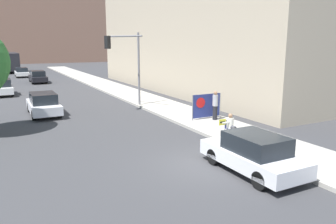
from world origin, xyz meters
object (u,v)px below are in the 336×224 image
at_px(protest_banner, 206,106).
at_px(parked_car_curbside, 253,153).
at_px(car_on_road_far_lane, 22,72).
at_px(car_on_road_midblock, 2,87).
at_px(jogger_on_sidewalk, 215,105).
at_px(car_on_road_distant, 38,77).
at_px(seated_protester, 231,125).
at_px(car_on_road_nearest, 43,104).
at_px(city_bus_on_road, 10,61).
at_px(traffic_light_pole, 128,57).

bearing_deg(protest_banner, parked_car_curbside, -112.20).
bearing_deg(car_on_road_far_lane, car_on_road_midblock, -99.37).
distance_m(jogger_on_sidewalk, car_on_road_distant, 28.30).
bearing_deg(seated_protester, parked_car_curbside, -99.18).
xyz_separation_m(protest_banner, car_on_road_nearest, (-8.69, 6.70, -0.24)).
xyz_separation_m(jogger_on_sidewalk, car_on_road_distant, (-7.08, 27.39, -0.33)).
bearing_deg(city_bus_on_road, car_on_road_nearest, -89.59).
distance_m(car_on_road_distant, city_bus_on_road, 20.10).
distance_m(protest_banner, car_on_road_distant, 27.75).
bearing_deg(protest_banner, car_on_road_midblock, 121.91).
bearing_deg(car_on_road_distant, parked_car_curbside, -84.03).
relative_size(parked_car_curbside, car_on_road_nearest, 0.93).
xyz_separation_m(protest_banner, car_on_road_distant, (-6.76, 26.91, -0.24)).
xyz_separation_m(parked_car_curbside, car_on_road_midblock, (-7.83, 25.33, 0.02)).
distance_m(car_on_road_nearest, city_bus_on_road, 40.16).
distance_m(jogger_on_sidewalk, traffic_light_pole, 7.58).
xyz_separation_m(seated_protester, jogger_on_sidewalk, (1.72, 3.70, 0.23)).
xyz_separation_m(protest_banner, car_on_road_midblock, (-10.97, 17.62, -0.23)).
bearing_deg(traffic_light_pole, protest_banner, -63.38).
height_order(parked_car_curbside, car_on_road_far_lane, parked_car_curbside).
height_order(seated_protester, car_on_road_distant, car_on_road_distant).
bearing_deg(traffic_light_pole, jogger_on_sidewalk, -62.84).
bearing_deg(city_bus_on_road, protest_banner, -79.15).
relative_size(protest_banner, car_on_road_distant, 0.44).
relative_size(traffic_light_pole, city_bus_on_road, 0.46).
bearing_deg(car_on_road_distant, car_on_road_far_lane, 97.70).
relative_size(jogger_on_sidewalk, car_on_road_far_lane, 0.38).
distance_m(protest_banner, parked_car_curbside, 8.32).
bearing_deg(traffic_light_pole, city_bus_on_road, 98.41).
xyz_separation_m(traffic_light_pole, car_on_road_far_lane, (-5.07, 30.03, -3.16)).
relative_size(seated_protester, city_bus_on_road, 0.11).
height_order(seated_protester, parked_car_curbside, parked_car_curbside).
relative_size(car_on_road_nearest, car_on_road_midblock, 1.09).
distance_m(seated_protester, protest_banner, 4.42).
bearing_deg(car_on_road_midblock, parked_car_curbside, -72.82).
height_order(seated_protester, car_on_road_midblock, car_on_road_midblock).
distance_m(traffic_light_pole, car_on_road_nearest, 6.63).
distance_m(car_on_road_distant, car_on_road_far_lane, 9.00).
xyz_separation_m(car_on_road_nearest, car_on_road_midblock, (-2.28, 10.92, 0.01)).
distance_m(seated_protester, car_on_road_nearest, 13.10).
height_order(jogger_on_sidewalk, parked_car_curbside, jogger_on_sidewalk).
bearing_deg(car_on_road_nearest, seated_protester, -56.23).
distance_m(seated_protester, city_bus_on_road, 51.61).
bearing_deg(car_on_road_distant, car_on_road_midblock, -114.39).
bearing_deg(car_on_road_midblock, protest_banner, -58.09).
bearing_deg(protest_banner, jogger_on_sidewalk, -56.81).
height_order(jogger_on_sidewalk, protest_banner, jogger_on_sidewalk).
xyz_separation_m(jogger_on_sidewalk, parked_car_curbside, (-3.46, -7.22, -0.33)).
height_order(protest_banner, car_on_road_nearest, protest_banner).
distance_m(protest_banner, car_on_road_far_lane, 36.70).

